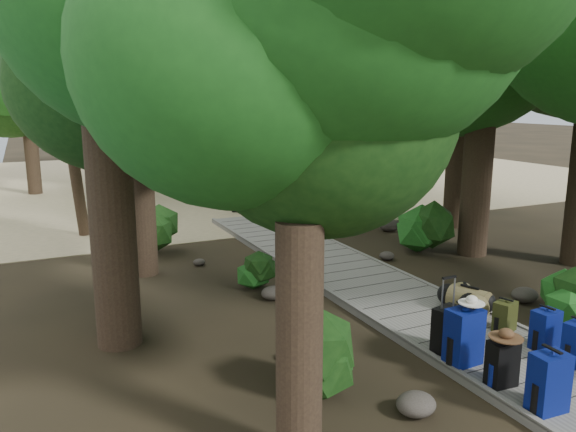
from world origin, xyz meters
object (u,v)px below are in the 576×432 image
backpack_left_c (464,334)px  backpack_right_c (545,328)px  backpack_left_b (502,361)px  sun_lounger (311,192)px  kayak (133,203)px  backpack_left_a (549,379)px  duffel_right_black (466,298)px  backpack_right_d (505,315)px  duffel_right_khaki (469,300)px  lone_suitcase_on_sand (239,200)px  suitcase_on_boardwalk (446,329)px

backpack_left_c → backpack_right_c: size_ratio=1.34×
backpack_left_b → backpack_left_c: bearing=96.0°
sun_lounger → backpack_left_c: bearing=-86.8°
backpack_left_b → kayak: backpack_left_b is taller
backpack_left_a → duffel_right_black: (1.39, 2.84, -0.19)m
backpack_right_d → sun_lounger: size_ratio=0.26×
backpack_right_d → sun_lounger: sun_lounger is taller
duffel_right_khaki → duffel_right_black: 0.15m
lone_suitcase_on_sand → sun_lounger: size_ratio=0.37×
duffel_right_black → lone_suitcase_on_sand: lone_suitcase_on_sand is taller
sun_lounger → kayak: bearing=-172.3°
suitcase_on_boardwalk → lone_suitcase_on_sand: 11.10m
duffel_right_black → kayak: (-3.37, 12.17, -0.15)m
backpack_right_d → kayak: 13.53m
backpack_left_c → duffel_right_black: bearing=42.4°
kayak → duffel_right_khaki: bearing=-68.4°
backpack_right_c → suitcase_on_boardwalk: bearing=153.1°
backpack_left_b → backpack_right_c: size_ratio=1.01×
backpack_left_c → suitcase_on_boardwalk: (0.05, 0.41, -0.10)m
backpack_left_c → lone_suitcase_on_sand: 11.51m
suitcase_on_boardwalk → lone_suitcase_on_sand: size_ratio=0.88×
backpack_left_c → kayak: size_ratio=0.29×
lone_suitcase_on_sand → sun_lounger: 3.11m
duffel_right_black → sun_lounger: 11.03m
duffel_right_black → suitcase_on_boardwalk: bearing=-113.9°
backpack_left_c → sun_lounger: size_ratio=0.43×
duffel_right_khaki → suitcase_on_boardwalk: 1.64m
kayak → lone_suitcase_on_sand: bearing=-30.4°
backpack_left_c → sun_lounger: (4.05, 12.23, -0.20)m
backpack_left_c → duffel_right_black: backpack_left_c is taller
sun_lounger → duffel_right_khaki: bearing=-82.4°
backpack_right_d → lone_suitcase_on_sand: (-0.31, 10.90, 0.01)m
backpack_left_a → duffel_right_black: size_ratio=1.24×
backpack_right_c → sun_lounger: size_ratio=0.32×
backpack_right_d → duffel_right_khaki: (0.04, 0.81, -0.05)m
backpack_left_a → backpack_right_c: (1.32, 1.17, -0.07)m
backpack_right_c → sun_lounger: backpack_right_c is taller
duffel_right_khaki → backpack_right_c: bearing=-111.7°
lone_suitcase_on_sand → duffel_right_khaki: bearing=-71.3°
duffel_right_khaki → sun_lounger: bearing=54.7°
duffel_right_khaki → backpack_left_c: bearing=-156.5°
lone_suitcase_on_sand → kayak: 3.71m
backpack_left_b → duffel_right_black: bearing=60.9°
duffel_right_khaki → kayak: duffel_right_khaki is taller
backpack_right_c → duffel_right_khaki: backpack_right_c is taller
lone_suitcase_on_sand → backpack_right_d: bearing=-71.6°
backpack_left_c → duffel_right_khaki: size_ratio=1.33×
backpack_left_c → duffel_right_khaki: (1.38, 1.37, -0.21)m
backpack_left_a → backpack_left_b: size_ratio=1.20×
backpack_left_c → backpack_right_c: bearing=-10.3°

